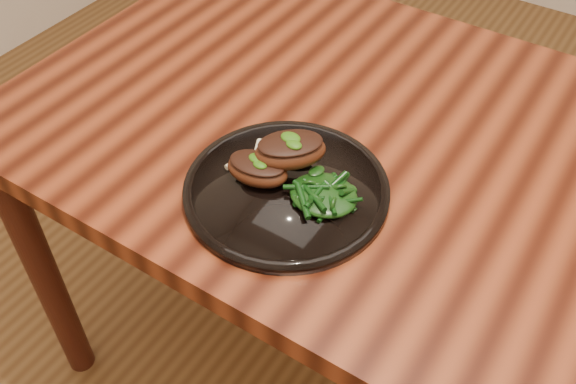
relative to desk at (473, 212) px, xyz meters
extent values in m
cube|color=black|center=(0.00, 0.00, 0.06)|extent=(1.60, 0.80, 0.04)
cylinder|color=#36130C|center=(-0.74, -0.34, -0.31)|extent=(0.06, 0.06, 0.71)
cylinder|color=#36130C|center=(-0.74, 0.34, -0.31)|extent=(0.06, 0.06, 0.71)
cylinder|color=black|center=(-0.23, -0.20, 0.09)|extent=(0.30, 0.30, 0.02)
torus|color=black|center=(-0.23, -0.20, 0.09)|extent=(0.30, 0.30, 0.02)
cylinder|color=black|center=(-0.23, -0.20, 0.10)|extent=(0.20, 0.20, 0.00)
ellipsoid|color=#451C0D|center=(-0.27, -0.21, 0.12)|extent=(0.10, 0.07, 0.04)
ellipsoid|color=black|center=(-0.27, -0.21, 0.13)|extent=(0.09, 0.06, 0.01)
cylinder|color=beige|center=(-0.31, -0.20, 0.11)|extent=(0.02, 0.05, 0.01)
ellipsoid|color=#184207|center=(-0.27, -0.21, 0.14)|extent=(0.03, 0.02, 0.01)
ellipsoid|color=#451C0D|center=(-0.24, -0.17, 0.14)|extent=(0.12, 0.12, 0.04)
ellipsoid|color=black|center=(-0.24, -0.17, 0.15)|extent=(0.11, 0.11, 0.01)
cylinder|color=beige|center=(-0.29, -0.19, 0.13)|extent=(0.03, 0.05, 0.01)
ellipsoid|color=#184207|center=(-0.24, -0.17, 0.16)|extent=(0.03, 0.02, 0.01)
ellipsoid|color=#184207|center=(-0.27, -0.13, 0.10)|extent=(0.09, 0.06, 0.01)
ellipsoid|color=black|center=(-0.17, -0.19, 0.11)|extent=(0.10, 0.09, 0.02)
camera|label=1|loc=(0.13, -0.75, 0.75)|focal=40.00mm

